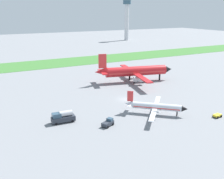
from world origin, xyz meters
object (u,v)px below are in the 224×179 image
object	(u,v)px
pushback_tug_by_runway	(108,123)
fuel_truck_midfield	(63,117)
baggage_cart_near_gate	(217,115)
airplane_midfield_jet	(135,71)
airplane_foreground_turboprop	(155,106)
control_tower	(127,17)

from	to	relation	value
pushback_tug_by_runway	fuel_truck_midfield	bearing A→B (deg)	113.59
baggage_cart_near_gate	fuel_truck_midfield	distance (m)	44.58
airplane_midfield_jet	fuel_truck_midfield	xyz separation A→B (m)	(-42.14, -28.56, -2.99)
airplane_foreground_turboprop	control_tower	world-z (taller)	control_tower
airplane_foreground_turboprop	airplane_midfield_jet	size ratio (longest dim) A/B	0.49
baggage_cart_near_gate	pushback_tug_by_runway	bearing A→B (deg)	155.76
baggage_cart_near_gate	pushback_tug_by_runway	distance (m)	32.38
control_tower	fuel_truck_midfield	bearing A→B (deg)	-125.98
baggage_cart_near_gate	pushback_tug_by_runway	xyz separation A→B (m)	(-30.87, 9.77, 0.34)
fuel_truck_midfield	control_tower	world-z (taller)	control_tower
pushback_tug_by_runway	baggage_cart_near_gate	bearing A→B (deg)	-44.91
control_tower	airplane_foreground_turboprop	bearing A→B (deg)	-119.01
baggage_cart_near_gate	pushback_tug_by_runway	size ratio (longest dim) A/B	0.64
airplane_foreground_turboprop	pushback_tug_by_runway	world-z (taller)	airplane_foreground_turboprop
airplane_foreground_turboprop	control_tower	distance (m)	211.78
baggage_cart_near_gate	fuel_truck_midfield	world-z (taller)	fuel_truck_midfield
airplane_foreground_turboprop	pushback_tug_by_runway	xyz separation A→B (m)	(-16.46, -0.98, -1.52)
airplane_foreground_turboprop	airplane_midfield_jet	world-z (taller)	airplane_midfield_jet
airplane_midfield_jet	pushback_tug_by_runway	world-z (taller)	airplane_midfield_jet
airplane_foreground_turboprop	fuel_truck_midfield	size ratio (longest dim) A/B	2.59
airplane_midfield_jet	pushback_tug_by_runway	distance (m)	48.91
airplane_foreground_turboprop	airplane_midfield_jet	bearing A→B (deg)	108.98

